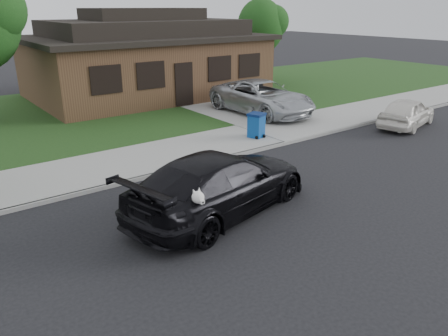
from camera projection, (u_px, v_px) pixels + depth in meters
ground at (274, 202)px, 11.60m from camera, size 120.00×120.00×0.00m
sidewalk at (177, 152)px, 15.34m from camera, size 60.00×3.00×0.12m
curb at (201, 164)px, 14.21m from camera, size 60.00×0.12×0.12m
lawn at (93, 111)px, 21.36m from camera, size 60.00×13.00×0.13m
driveway at (228, 106)px, 22.45m from camera, size 4.50×13.00×0.14m
sedan at (220, 183)px, 10.77m from camera, size 5.68×3.32×1.55m
minivan at (262, 97)px, 20.30m from camera, size 2.67×5.51×1.51m
white_compact at (407, 112)px, 18.60m from camera, size 3.91×2.28×1.25m
recycling_bin at (256, 125)px, 16.73m from camera, size 0.72×0.72×0.94m
house at (146, 58)px, 24.37m from camera, size 12.60×8.60×4.65m
tree_1 at (263, 25)px, 27.91m from camera, size 3.15×3.00×5.25m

